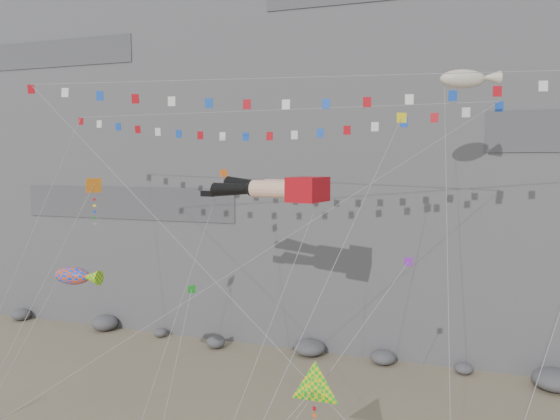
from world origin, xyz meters
name	(u,v)px	position (x,y,z in m)	size (l,w,h in m)	color
cliff	(351,73)	(0.00, 32.00, 25.00)	(80.00, 28.00, 50.00)	slate
talus_boulders	(309,348)	(0.00, 17.00, 0.60)	(60.00, 3.00, 1.20)	#5E5D62
legs_kite	(275,189)	(0.73, 6.54, 14.20)	(8.43, 16.37, 19.92)	#B80B15
flag_banner_upper	(257,111)	(-1.34, 8.90, 19.15)	(29.51, 14.74, 26.88)	#B80B15
flag_banner_lower	(306,78)	(3.28, 4.57, 20.48)	(33.18, 10.53, 23.84)	#B80B15
harlequin_kite	(93,186)	(-8.65, 1.46, 14.41)	(5.84, 6.99, 16.34)	red
fish_windsock	(72,276)	(-10.35, 1.45, 9.02)	(5.27, 5.61, 10.77)	#FF490D
delta_kite	(314,389)	(5.70, -2.17, 5.76)	(6.13, 5.20, 8.94)	yellow
blimp_windsock	(463,80)	(11.43, 10.21, 20.75)	(4.02, 12.95, 23.76)	beige
small_kite_a	(222,178)	(-3.96, 8.99, 14.73)	(2.53, 16.99, 22.23)	orange
small_kite_b	(404,268)	(8.96, 3.36, 10.43)	(7.53, 8.85, 15.22)	purple
small_kite_c	(191,293)	(-2.72, 2.09, 8.42)	(3.03, 10.19, 13.10)	green
small_kite_d	(399,123)	(8.13, 6.71, 18.01)	(6.50, 15.31, 24.13)	yellow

